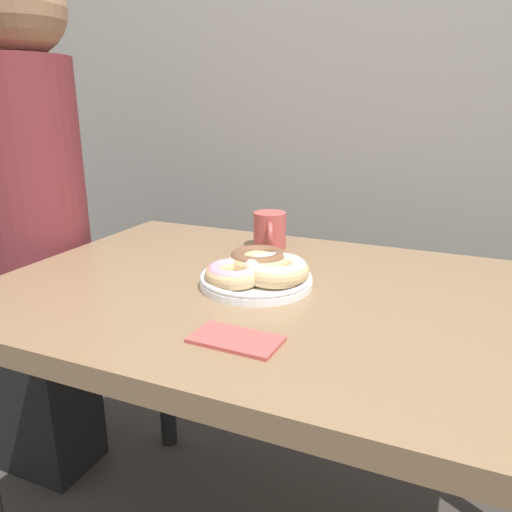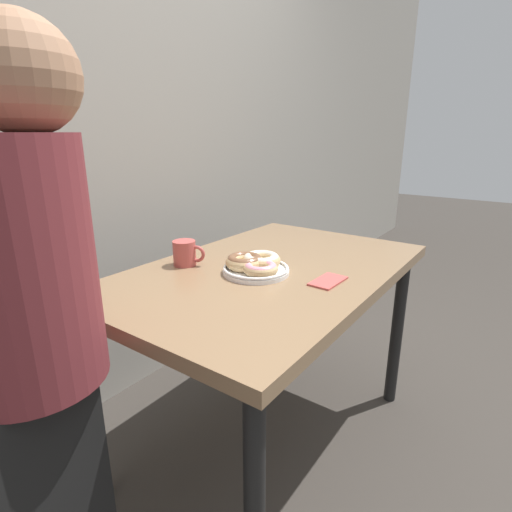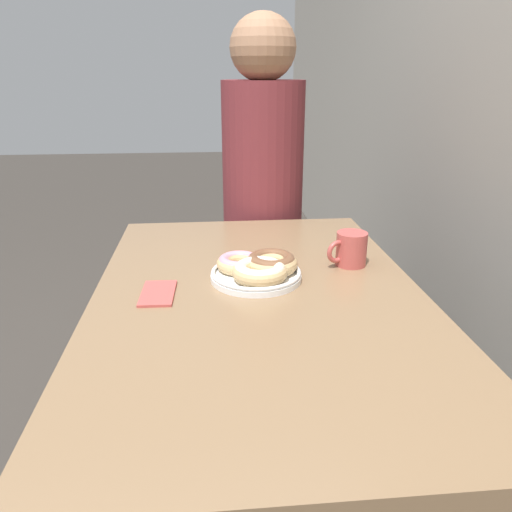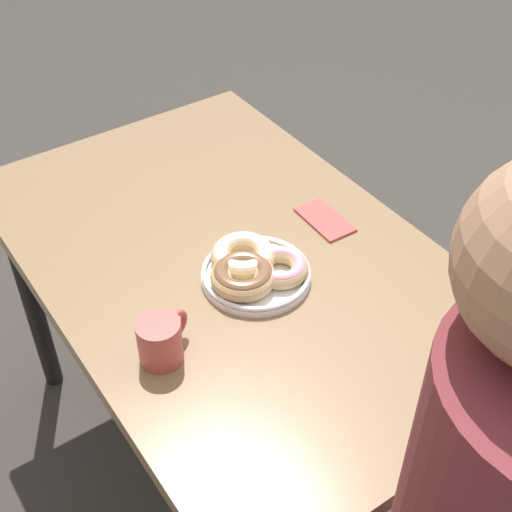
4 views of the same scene
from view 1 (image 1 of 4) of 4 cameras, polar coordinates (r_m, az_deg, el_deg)
The scene contains 6 objects.
wall_back at distance 1.63m, azimuth 14.83°, elevation 25.08°, with size 8.00×0.05×2.60m.
dining_table at distance 0.98m, azimuth 4.51°, elevation -8.38°, with size 1.18×0.75×0.72m.
donut_plate at distance 0.97m, azimuth 0.26°, elevation -1.65°, with size 0.23×0.22×0.06m.
coffee_mug at distance 1.21m, azimuth 1.60°, elevation 2.99°, with size 0.08×0.11×0.09m.
person_figure at distance 1.45m, azimuth -24.54°, elevation 1.66°, with size 0.37×0.29×1.38m.
napkin at distance 0.76m, azimuth -2.32°, elevation -9.52°, with size 0.14×0.08×0.01m.
Camera 1 is at (0.28, -0.46, 1.07)m, focal length 35.00 mm.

